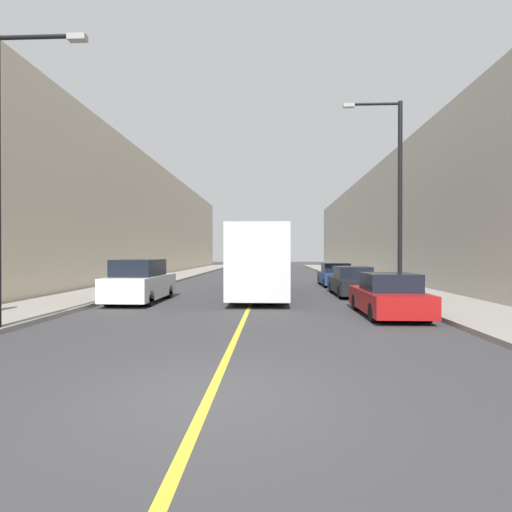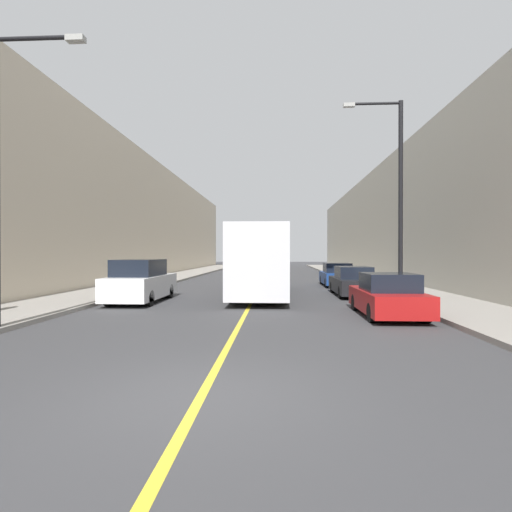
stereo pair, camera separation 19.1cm
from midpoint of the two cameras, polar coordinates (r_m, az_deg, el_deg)
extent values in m
plane|color=#38383A|center=(6.48, -7.63, -19.37)|extent=(200.00, 200.00, 0.00)
cube|color=gray|center=(37.24, -11.94, -2.90)|extent=(3.70, 72.00, 0.16)
cube|color=gray|center=(36.76, 13.68, -2.94)|extent=(3.70, 72.00, 0.16)
cube|color=beige|center=(38.46, -17.54, 5.15)|extent=(4.00, 72.00, 10.83)
cube|color=#B7B2A3|center=(37.75, 19.45, 4.61)|extent=(4.00, 72.00, 10.00)
cube|color=gold|center=(36.09, 0.78, -3.11)|extent=(0.16, 72.00, 0.01)
cube|color=silver|center=(20.90, 0.49, -0.55)|extent=(2.60, 11.01, 3.16)
cube|color=black|center=(15.43, -0.23, 1.18)|extent=(2.21, 0.04, 1.42)
cylinder|color=black|center=(17.64, -3.21, -5.27)|extent=(0.57, 0.92, 0.92)
cylinder|color=black|center=(17.56, 3.41, -5.29)|extent=(0.57, 0.92, 0.92)
cylinder|color=black|center=(24.42, -1.61, -3.70)|extent=(0.57, 0.92, 0.92)
cylinder|color=black|center=(24.36, 3.15, -3.71)|extent=(0.57, 0.92, 0.92)
cube|color=silver|center=(18.85, -16.39, -4.20)|extent=(1.96, 5.00, 0.98)
cube|color=black|center=(18.56, -16.65, -1.62)|extent=(1.72, 2.75, 0.74)
cube|color=black|center=(16.52, -19.17, -4.25)|extent=(1.66, 0.04, 0.44)
cylinder|color=black|center=(17.71, -20.37, -5.66)|extent=(0.43, 0.68, 0.68)
cylinder|color=black|center=(17.18, -15.65, -5.83)|extent=(0.43, 0.68, 0.68)
cylinder|color=black|center=(20.59, -17.01, -4.81)|extent=(0.43, 0.68, 0.68)
cylinder|color=black|center=(20.13, -12.89, -4.92)|extent=(0.43, 0.68, 0.68)
cube|color=maroon|center=(14.78, 17.98, -6.05)|extent=(1.90, 4.34, 0.71)
cube|color=black|center=(14.52, 18.21, -3.55)|extent=(1.67, 1.95, 0.61)
cube|color=black|center=(12.73, 20.57, -6.52)|extent=(1.61, 0.04, 0.32)
cylinder|color=black|center=(13.34, 16.44, -7.75)|extent=(0.42, 0.62, 0.62)
cylinder|color=black|center=(13.77, 22.48, -7.51)|extent=(0.42, 0.62, 0.62)
cylinder|color=black|center=(15.94, 14.09, -6.42)|extent=(0.42, 0.62, 0.62)
cylinder|color=black|center=(16.30, 19.23, -6.28)|extent=(0.42, 0.62, 0.62)
cube|color=black|center=(21.40, 13.25, -4.05)|extent=(1.86, 4.76, 0.72)
cube|color=black|center=(21.13, 13.38, -2.30)|extent=(1.64, 2.14, 0.61)
cube|color=black|center=(19.10, 14.57, -4.21)|extent=(1.58, 0.04, 0.32)
cylinder|color=black|center=(19.85, 11.98, -5.08)|extent=(0.41, 0.62, 0.62)
cylinder|color=black|center=(20.14, 16.08, -5.01)|extent=(0.41, 0.62, 0.62)
cylinder|color=black|center=(22.75, 10.75, -4.38)|extent=(0.41, 0.62, 0.62)
cylinder|color=black|center=(23.00, 14.35, -4.34)|extent=(0.41, 0.62, 0.62)
cube|color=navy|center=(27.46, 11.02, -3.06)|extent=(1.89, 4.54, 0.74)
cube|color=black|center=(27.21, 11.09, -1.65)|extent=(1.67, 2.04, 0.63)
cube|color=black|center=(25.25, 11.77, -3.07)|extent=(1.61, 0.04, 0.33)
cylinder|color=black|center=(25.99, 9.86, -3.79)|extent=(0.42, 0.62, 0.62)
cylinder|color=black|center=(26.22, 13.07, -3.76)|extent=(0.42, 0.62, 0.62)
cylinder|color=black|center=(28.77, 9.14, -3.39)|extent=(0.42, 0.62, 0.62)
cylinder|color=black|center=(28.98, 12.05, -3.37)|extent=(0.42, 0.62, 0.62)
cylinder|color=black|center=(13.87, -29.24, 25.64)|extent=(2.28, 0.12, 0.12)
cube|color=#999993|center=(13.34, -24.57, 26.48)|extent=(0.50, 0.24, 0.16)
cylinder|color=black|center=(19.09, 19.61, 7.51)|extent=(0.20, 0.20, 8.83)
cylinder|color=black|center=(19.80, 16.27, 20.12)|extent=(2.28, 0.12, 0.12)
cube|color=#999993|center=(19.56, 12.81, 20.22)|extent=(0.50, 0.24, 0.16)
camera|label=1|loc=(0.10, -90.31, 0.00)|focal=28.00mm
camera|label=2|loc=(0.10, 89.69, 0.00)|focal=28.00mm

